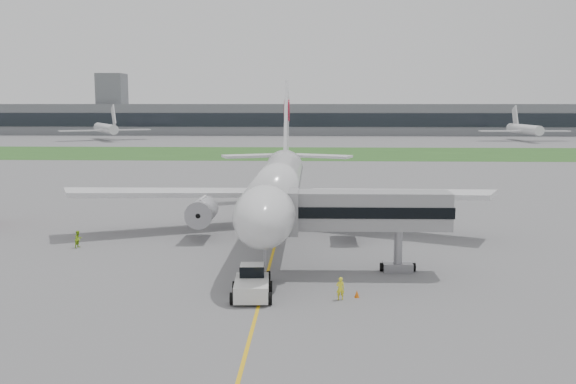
{
  "coord_description": "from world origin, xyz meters",
  "views": [
    {
      "loc": [
        3.92,
        -66.26,
        14.66
      ],
      "look_at": [
        1.22,
        2.0,
        5.11
      ],
      "focal_mm": 40.0,
      "sensor_mm": 36.0,
      "label": 1
    }
  ],
  "objects_px": {
    "jet_bridge": "(352,211)",
    "ground_crew_near": "(340,288)",
    "airliner": "(278,184)",
    "pushback_tug": "(252,283)"
  },
  "relations": [
    {
      "from": "jet_bridge",
      "to": "ground_crew_near",
      "type": "relative_size",
      "value": 9.12
    },
    {
      "from": "ground_crew_near",
      "to": "jet_bridge",
      "type": "bearing_deg",
      "value": -105.61
    },
    {
      "from": "airliner",
      "to": "jet_bridge",
      "type": "bearing_deg",
      "value": -66.76
    },
    {
      "from": "jet_bridge",
      "to": "airliner",
      "type": "bearing_deg",
      "value": 112.58
    },
    {
      "from": "jet_bridge",
      "to": "ground_crew_near",
      "type": "distance_m",
      "value": 9.0
    },
    {
      "from": "pushback_tug",
      "to": "ground_crew_near",
      "type": "relative_size",
      "value": 2.71
    },
    {
      "from": "airliner",
      "to": "pushback_tug",
      "type": "relative_size",
      "value": 11.49
    },
    {
      "from": "jet_bridge",
      "to": "pushback_tug",
      "type": "bearing_deg",
      "value": -137.98
    },
    {
      "from": "ground_crew_near",
      "to": "airliner",
      "type": "bearing_deg",
      "value": -82.76
    },
    {
      "from": "airliner",
      "to": "ground_crew_near",
      "type": "distance_m",
      "value": 25.68
    }
  ]
}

